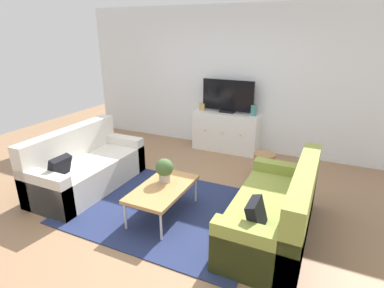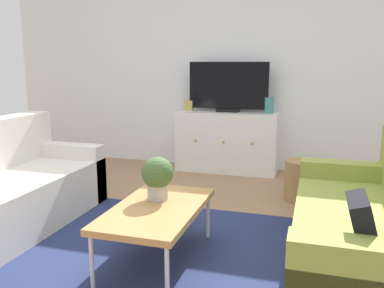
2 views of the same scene
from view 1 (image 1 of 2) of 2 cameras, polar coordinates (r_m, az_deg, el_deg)
name	(u,v)px [view 1 (image 1 of 2)]	position (r m, az deg, el deg)	size (l,w,h in m)	color
ground_plane	(172,204)	(4.33, -3.72, -10.94)	(10.00, 10.00, 0.00)	#997251
wall_back	(234,80)	(6.12, 7.78, 11.68)	(6.40, 0.12, 2.70)	white
area_rug	(167,209)	(4.22, -4.73, -11.81)	(2.50, 1.90, 0.01)	navy
couch_left_side	(84,168)	(4.92, -19.28, -4.27)	(0.82, 1.76, 0.89)	silver
couch_right_side	(279,214)	(3.70, 15.70, -12.30)	(0.82, 1.76, 0.89)	olive
coffee_table	(163,189)	(3.92, -5.45, -8.28)	(0.57, 1.01, 0.40)	#B7844C
potted_plant	(164,169)	(3.97, -5.11, -4.66)	(0.23, 0.23, 0.31)	#B7B2A8
tv_console	(226,131)	(6.09, 6.33, 2.32)	(1.27, 0.47, 0.76)	white
flat_screen_tv	(228,96)	(5.94, 6.65, 8.73)	(1.00, 0.16, 0.62)	black
glass_vase	(254,110)	(5.82, 11.31, 6.12)	(0.11, 0.11, 0.20)	teal
mantel_clock	(202,107)	(6.15, 1.93, 6.92)	(0.11, 0.07, 0.13)	tan
wicker_basket	(264,166)	(5.09, 13.10, -3.90)	(0.34, 0.34, 0.41)	#9E7547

